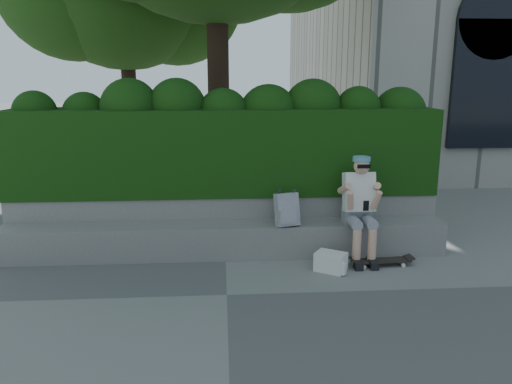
{
  "coord_description": "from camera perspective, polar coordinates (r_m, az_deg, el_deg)",
  "views": [
    {
      "loc": [
        -0.03,
        -5.21,
        2.42
      ],
      "look_at": [
        0.4,
        1.0,
        0.95
      ],
      "focal_mm": 35.0,
      "sensor_mm": 36.0,
      "label": 1
    }
  ],
  "objects": [
    {
      "name": "ground",
      "position": [
        5.74,
        -3.36,
        -11.66
      ],
      "size": [
        80.0,
        80.0,
        0.0
      ],
      "primitive_type": "plane",
      "color": "slate",
      "rests_on": "ground"
    },
    {
      "name": "bench_ledge",
      "position": [
        6.82,
        -3.52,
        -5.5
      ],
      "size": [
        6.0,
        0.45,
        0.45
      ],
      "primitive_type": "cube",
      "color": "gray",
      "rests_on": "ground"
    },
    {
      "name": "planter_wall",
      "position": [
        7.23,
        -3.57,
        -3.17
      ],
      "size": [
        6.0,
        0.5,
        0.75
      ],
      "primitive_type": "cube",
      "color": "gray",
      "rests_on": "ground"
    },
    {
      "name": "hedge",
      "position": [
        7.24,
        -3.7,
        4.77
      ],
      "size": [
        6.0,
        1.0,
        1.2
      ],
      "primitive_type": "cube",
      "color": "black",
      "rests_on": "planter_wall"
    },
    {
      "name": "person",
      "position": [
        6.74,
        11.76,
        -1.31
      ],
      "size": [
        0.4,
        0.76,
        1.38
      ],
      "color": "gray",
      "rests_on": "ground"
    },
    {
      "name": "skateboard",
      "position": [
        6.73,
        14.17,
        -7.64
      ],
      "size": [
        0.76,
        0.23,
        0.08
      ],
      "rotation": [
        0.0,
        0.0,
        0.06
      ],
      "color": "black",
      "rests_on": "ground"
    },
    {
      "name": "backpack_plaid",
      "position": [
        6.65,
        3.55,
        -2.0
      ],
      "size": [
        0.33,
        0.23,
        0.44
      ],
      "primitive_type": "cube",
      "rotation": [
        0.0,
        0.0,
        0.27
      ],
      "color": "#BBBBC0",
      "rests_on": "bench_ledge"
    },
    {
      "name": "backpack_ground",
      "position": [
        6.41,
        8.54,
        -7.89
      ],
      "size": [
        0.45,
        0.42,
        0.24
      ],
      "primitive_type": "cube",
      "rotation": [
        0.0,
        0.0,
        -0.58
      ],
      "color": "silver",
      "rests_on": "ground"
    }
  ]
}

